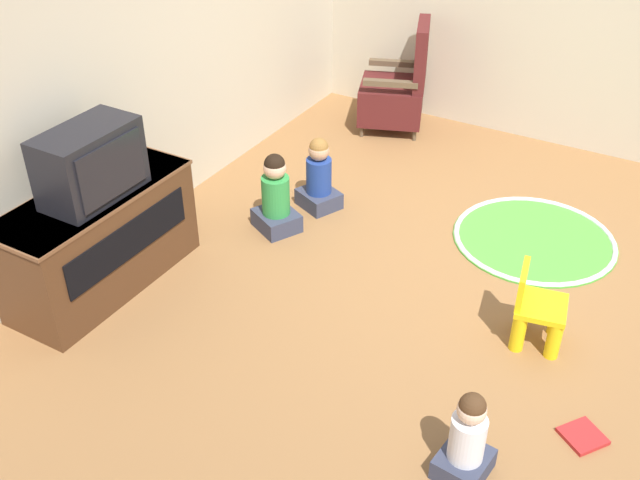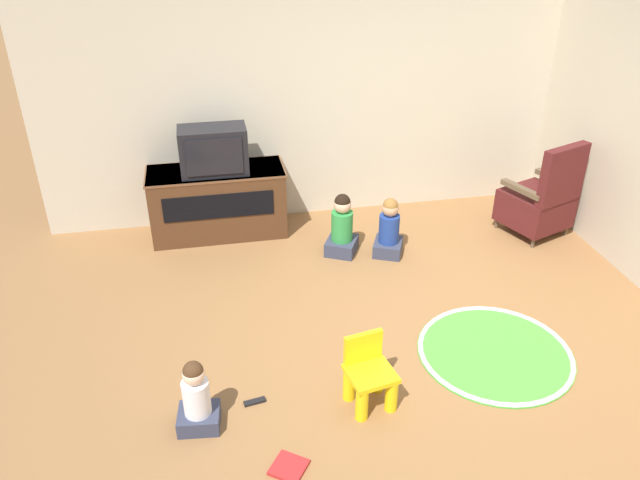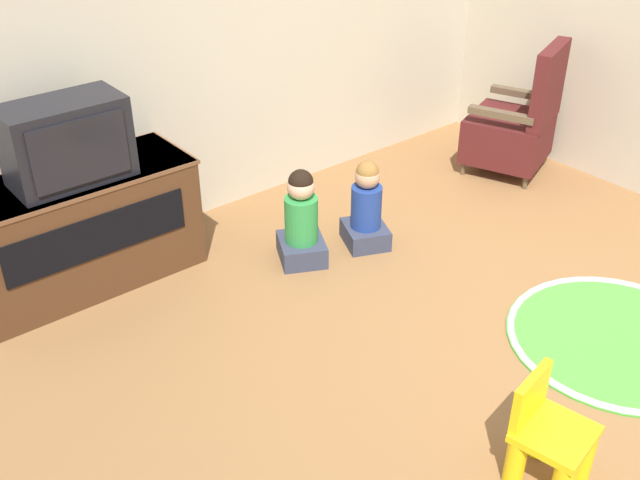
# 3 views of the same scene
# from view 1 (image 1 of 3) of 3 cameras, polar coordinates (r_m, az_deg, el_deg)

# --- Properties ---
(ground_plane) EXTENTS (30.00, 30.00, 0.00)m
(ground_plane) POSITION_cam_1_polar(r_m,az_deg,el_deg) (5.18, 12.52, -3.00)
(ground_plane) COLOR olive
(wall_back) EXTENTS (5.40, 0.12, 2.90)m
(wall_back) POSITION_cam_1_polar(r_m,az_deg,el_deg) (5.44, -13.55, 15.98)
(wall_back) COLOR beige
(wall_back) RESTS_ON ground_plane
(tv_cabinet) EXTENTS (1.34, 0.54, 0.69)m
(tv_cabinet) POSITION_cam_1_polar(r_m,az_deg,el_deg) (5.04, -16.46, 0.14)
(tv_cabinet) COLOR #4C2D19
(tv_cabinet) RESTS_ON ground_plane
(television) EXTENTS (0.64, 0.35, 0.45)m
(television) POSITION_cam_1_polar(r_m,az_deg,el_deg) (4.73, -17.09, 5.61)
(television) COLOR black
(television) RESTS_ON tv_cabinet
(black_armchair) EXTENTS (0.73, 0.74, 1.00)m
(black_armchair) POSITION_cam_1_polar(r_m,az_deg,el_deg) (7.00, 5.93, 11.27)
(black_armchair) COLOR brown
(black_armchair) RESTS_ON ground_plane
(yellow_kid_chair) EXTENTS (0.35, 0.34, 0.51)m
(yellow_kid_chair) POSITION_cam_1_polar(r_m,az_deg,el_deg) (4.64, 16.16, -5.33)
(yellow_kid_chair) COLOR yellow
(yellow_kid_chair) RESTS_ON ground_plane
(play_mat) EXTENTS (1.17, 1.17, 0.04)m
(play_mat) POSITION_cam_1_polar(r_m,az_deg,el_deg) (5.67, 16.01, 0.09)
(play_mat) COLOR green
(play_mat) RESTS_ON ground_plane
(child_watching_left) EXTENTS (0.36, 0.38, 0.58)m
(child_watching_left) POSITION_cam_1_polar(r_m,az_deg,el_deg) (5.73, -0.09, 4.77)
(child_watching_left) COLOR #33384C
(child_watching_left) RESTS_ON ground_plane
(child_watching_center) EXTENTS (0.29, 0.26, 0.53)m
(child_watching_center) POSITION_cam_1_polar(r_m,az_deg,el_deg) (3.80, 11.13, -14.76)
(child_watching_center) COLOR #33384C
(child_watching_center) RESTS_ON ground_plane
(child_watching_right) EXTENTS (0.39, 0.40, 0.61)m
(child_watching_right) POSITION_cam_1_polar(r_m,az_deg,el_deg) (5.46, -3.39, 3.26)
(child_watching_right) COLOR #33384C
(child_watching_right) RESTS_ON ground_plane
(book) EXTENTS (0.28, 0.28, 0.02)m
(book) POSITION_cam_1_polar(r_m,az_deg,el_deg) (4.26, 19.38, -13.91)
(book) COLOR #B22323
(book) RESTS_ON ground_plane
(remote_control) EXTENTS (0.16, 0.07, 0.02)m
(remote_control) POSITION_cam_1_polar(r_m,az_deg,el_deg) (4.23, 10.93, -12.71)
(remote_control) COLOR black
(remote_control) RESTS_ON ground_plane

